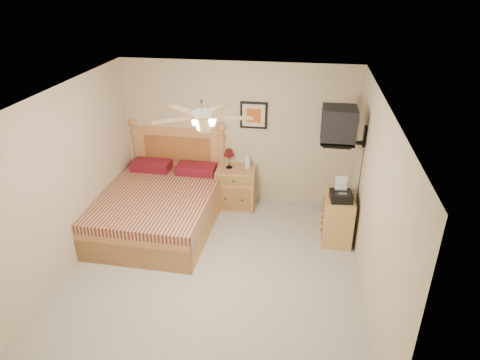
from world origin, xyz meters
name	(u,v)px	position (x,y,z in m)	size (l,w,h in m)	color
floor	(212,276)	(0.00, 0.00, 0.00)	(4.50, 4.50, 0.00)	#A7A397
ceiling	(206,99)	(0.00, 0.00, 2.50)	(4.00, 4.50, 0.04)	white
wall_back	(238,135)	(0.00, 2.25, 1.25)	(4.00, 0.04, 2.50)	#C3B190
wall_front	(147,330)	(0.00, -2.25, 1.25)	(4.00, 0.04, 2.50)	#C3B190
wall_left	(62,185)	(-2.00, 0.00, 1.25)	(0.04, 4.50, 2.50)	#C3B190
wall_right	(373,209)	(2.00, 0.00, 1.25)	(0.04, 4.50, 2.50)	#C3B190
bed	(157,186)	(-1.12, 1.12, 0.74)	(1.73, 2.27, 1.47)	#B0793C
nightstand	(236,187)	(0.00, 2.00, 0.36)	(0.67, 0.50, 0.72)	#B87C51
table_lamp	(229,158)	(-0.12, 2.03, 0.89)	(0.19, 0.19, 0.35)	#541011
lotion_bottle	(248,161)	(0.20, 2.04, 0.85)	(0.10, 0.10, 0.26)	silver
framed_picture	(254,115)	(0.27, 2.23, 1.62)	(0.46, 0.04, 0.46)	black
dresser	(338,218)	(1.73, 1.20, 0.38)	(0.44, 0.64, 0.75)	tan
fax_machine	(342,190)	(1.72, 1.08, 0.92)	(0.31, 0.33, 0.33)	black
magazine_lower	(339,189)	(1.72, 1.40, 0.77)	(0.22, 0.29, 0.03)	#BAAD97
magazine_upper	(339,187)	(1.71, 1.42, 0.79)	(0.21, 0.29, 0.02)	gray
wall_tv	(349,126)	(1.75, 1.34, 1.81)	(0.56, 0.46, 0.58)	black
ceiling_fan	(202,116)	(0.00, -0.20, 2.36)	(1.14, 1.14, 0.28)	white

